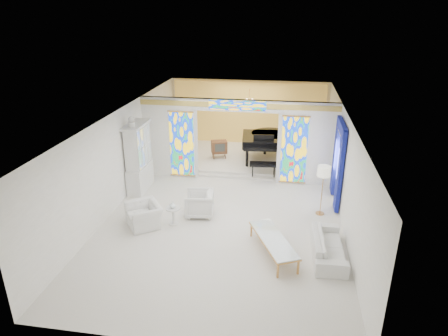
% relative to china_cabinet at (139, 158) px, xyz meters
% --- Properties ---
extents(floor, '(12.00, 12.00, 0.00)m').
position_rel_china_cabinet_xyz_m(floor, '(3.22, -0.60, -1.17)').
color(floor, silver).
rests_on(floor, ground).
extents(ceiling, '(7.00, 12.00, 0.02)m').
position_rel_china_cabinet_xyz_m(ceiling, '(3.22, -0.60, 1.83)').
color(ceiling, white).
rests_on(ceiling, wall_back).
extents(wall_back, '(7.00, 0.02, 3.00)m').
position_rel_china_cabinet_xyz_m(wall_back, '(3.22, 5.40, 0.33)').
color(wall_back, white).
rests_on(wall_back, floor).
extents(wall_front, '(7.00, 0.02, 3.00)m').
position_rel_china_cabinet_xyz_m(wall_front, '(3.22, -6.60, 0.33)').
color(wall_front, white).
rests_on(wall_front, floor).
extents(wall_left, '(0.02, 12.00, 3.00)m').
position_rel_china_cabinet_xyz_m(wall_left, '(-0.28, -0.60, 0.33)').
color(wall_left, white).
rests_on(wall_left, floor).
extents(wall_right, '(0.02, 12.00, 3.00)m').
position_rel_china_cabinet_xyz_m(wall_right, '(6.72, -0.60, 0.33)').
color(wall_right, white).
rests_on(wall_right, floor).
extents(partition_wall, '(7.00, 0.22, 3.00)m').
position_rel_china_cabinet_xyz_m(partition_wall, '(3.22, 1.40, 0.48)').
color(partition_wall, white).
rests_on(partition_wall, floor).
extents(stained_glass_left, '(0.90, 0.04, 2.40)m').
position_rel_china_cabinet_xyz_m(stained_glass_left, '(1.19, 1.29, 0.13)').
color(stained_glass_left, gold).
rests_on(stained_glass_left, partition_wall).
extents(stained_glass_right, '(0.90, 0.04, 2.40)m').
position_rel_china_cabinet_xyz_m(stained_glass_right, '(5.25, 1.29, 0.13)').
color(stained_glass_right, gold).
rests_on(stained_glass_right, partition_wall).
extents(stained_glass_transom, '(2.00, 0.04, 0.34)m').
position_rel_china_cabinet_xyz_m(stained_glass_transom, '(3.22, 1.29, 1.65)').
color(stained_glass_transom, gold).
rests_on(stained_glass_transom, partition_wall).
extents(alcove_platform, '(6.80, 3.80, 0.18)m').
position_rel_china_cabinet_xyz_m(alcove_platform, '(3.22, 3.50, -1.08)').
color(alcove_platform, silver).
rests_on(alcove_platform, floor).
extents(gold_curtain_back, '(6.70, 0.10, 2.90)m').
position_rel_china_cabinet_xyz_m(gold_curtain_back, '(3.22, 5.28, 0.33)').
color(gold_curtain_back, gold).
rests_on(gold_curtain_back, wall_back).
extents(chandelier, '(0.48, 0.48, 0.30)m').
position_rel_china_cabinet_xyz_m(chandelier, '(3.42, 3.40, 1.38)').
color(chandelier, '#C78C45').
rests_on(chandelier, ceiling).
extents(blue_drapes, '(0.14, 1.85, 2.65)m').
position_rel_china_cabinet_xyz_m(blue_drapes, '(6.62, 0.10, 0.41)').
color(blue_drapes, navy).
rests_on(blue_drapes, wall_right).
extents(china_cabinet, '(0.56, 1.46, 2.72)m').
position_rel_china_cabinet_xyz_m(china_cabinet, '(0.00, 0.00, 0.00)').
color(china_cabinet, silver).
rests_on(china_cabinet, floor).
extents(armchair_left, '(1.33, 1.36, 0.67)m').
position_rel_china_cabinet_xyz_m(armchair_left, '(0.98, -2.39, -0.84)').
color(armchair_left, white).
rests_on(armchair_left, floor).
extents(armchair_right, '(0.95, 0.93, 0.77)m').
position_rel_china_cabinet_xyz_m(armchair_right, '(2.44, -1.52, -0.78)').
color(armchair_right, white).
rests_on(armchair_right, floor).
extents(sofa, '(0.84, 2.02, 0.58)m').
position_rel_china_cabinet_xyz_m(sofa, '(6.17, -3.13, -0.88)').
color(sofa, white).
rests_on(sofa, floor).
extents(side_table, '(0.49, 0.49, 0.53)m').
position_rel_china_cabinet_xyz_m(side_table, '(1.80, -2.19, -0.82)').
color(side_table, silver).
rests_on(side_table, floor).
extents(vase, '(0.21, 0.21, 0.20)m').
position_rel_china_cabinet_xyz_m(vase, '(1.80, -2.19, -0.53)').
color(vase, silver).
rests_on(vase, side_table).
extents(coffee_table, '(1.43, 2.13, 0.46)m').
position_rel_china_cabinet_xyz_m(coffee_table, '(4.77, -3.27, -0.75)').
color(coffee_table, white).
rests_on(coffee_table, floor).
extents(floor_lamp, '(0.51, 0.51, 1.59)m').
position_rel_china_cabinet_xyz_m(floor_lamp, '(6.12, -0.85, 0.18)').
color(floor_lamp, '#C78C45').
rests_on(floor_lamp, floor).
extents(grand_piano, '(2.08, 3.24, 1.25)m').
position_rel_china_cabinet_xyz_m(grand_piano, '(4.18, 3.27, -0.15)').
color(grand_piano, black).
rests_on(grand_piano, alcove_platform).
extents(tv_console, '(0.72, 0.60, 0.72)m').
position_rel_china_cabinet_xyz_m(tv_console, '(2.26, 3.08, -0.52)').
color(tv_console, brown).
rests_on(tv_console, alcove_platform).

